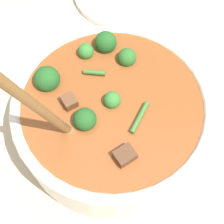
% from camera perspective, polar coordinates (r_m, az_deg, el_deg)
% --- Properties ---
extents(ground_plane, '(4.00, 4.00, 0.00)m').
position_cam_1_polar(ground_plane, '(0.54, -0.00, -3.40)').
color(ground_plane, '#C6B293').
extents(stew_bowl, '(0.30, 0.30, 0.32)m').
position_cam_1_polar(stew_bowl, '(0.49, -0.09, -0.42)').
color(stew_bowl, white).
rests_on(stew_bowl, ground_plane).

